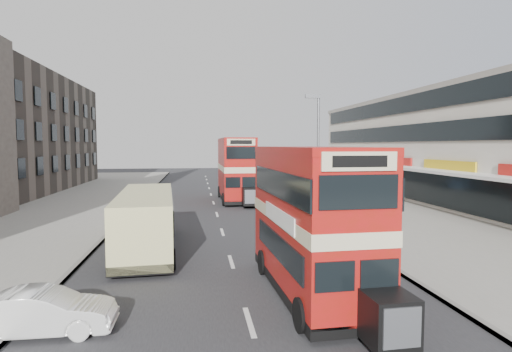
{
  "coord_description": "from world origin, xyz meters",
  "views": [
    {
      "loc": [
        -1.39,
        -9.08,
        4.81
      ],
      "look_at": [
        0.92,
        7.17,
        3.61
      ],
      "focal_mm": 29.63,
      "sensor_mm": 36.0,
      "label": 1
    }
  ],
  "objects_px": {
    "coach": "(146,219)",
    "car_right_a": "(301,208)",
    "car_left_front": "(43,312)",
    "bus_second": "(236,169)",
    "cyclist": "(278,207)",
    "bus_main": "(311,220)",
    "car_right_b": "(281,201)",
    "pedestrian_near": "(361,207)",
    "car_right_c": "(259,186)",
    "street_lamp": "(317,145)"
  },
  "relations": [
    {
      "from": "coach",
      "to": "car_right_a",
      "type": "distance_m",
      "value": 11.68
    },
    {
      "from": "car_left_front",
      "to": "bus_second",
      "type": "bearing_deg",
      "value": -16.01
    },
    {
      "from": "coach",
      "to": "car_right_a",
      "type": "bearing_deg",
      "value": 34.8
    },
    {
      "from": "cyclist",
      "to": "bus_main",
      "type": "bearing_deg",
      "value": -91.51
    },
    {
      "from": "coach",
      "to": "car_left_front",
      "type": "relative_size",
      "value": 2.66
    },
    {
      "from": "bus_main",
      "to": "car_right_b",
      "type": "xyz_separation_m",
      "value": [
        2.7,
        18.34,
        -1.86
      ]
    },
    {
      "from": "cyclist",
      "to": "pedestrian_near",
      "type": "bearing_deg",
      "value": -27.55
    },
    {
      "from": "coach",
      "to": "car_left_front",
      "type": "height_order",
      "value": "coach"
    },
    {
      "from": "bus_main",
      "to": "pedestrian_near",
      "type": "distance_m",
      "value": 13.19
    },
    {
      "from": "coach",
      "to": "pedestrian_near",
      "type": "distance_m",
      "value": 13.19
    },
    {
      "from": "coach",
      "to": "car_right_a",
      "type": "xyz_separation_m",
      "value": [
        9.11,
        7.27,
        -0.76
      ]
    },
    {
      "from": "pedestrian_near",
      "to": "cyclist",
      "type": "relative_size",
      "value": 0.9
    },
    {
      "from": "bus_second",
      "to": "coach",
      "type": "bearing_deg",
      "value": 70.55
    },
    {
      "from": "bus_main",
      "to": "pedestrian_near",
      "type": "bearing_deg",
      "value": -121.41
    },
    {
      "from": "coach",
      "to": "cyclist",
      "type": "distance_m",
      "value": 10.96
    },
    {
      "from": "car_left_front",
      "to": "car_right_b",
      "type": "bearing_deg",
      "value": -26.65
    },
    {
      "from": "car_right_c",
      "to": "cyclist",
      "type": "relative_size",
      "value": 2.11
    },
    {
      "from": "bus_second",
      "to": "cyclist",
      "type": "height_order",
      "value": "bus_second"
    },
    {
      "from": "car_left_front",
      "to": "car_right_a",
      "type": "relative_size",
      "value": 0.75
    },
    {
      "from": "street_lamp",
      "to": "pedestrian_near",
      "type": "height_order",
      "value": "street_lamp"
    },
    {
      "from": "car_right_b",
      "to": "coach",
      "type": "bearing_deg",
      "value": -33.44
    },
    {
      "from": "car_right_b",
      "to": "pedestrian_near",
      "type": "relative_size",
      "value": 2.22
    },
    {
      "from": "bus_main",
      "to": "cyclist",
      "type": "height_order",
      "value": "bus_main"
    },
    {
      "from": "pedestrian_near",
      "to": "bus_second",
      "type": "bearing_deg",
      "value": -99.12
    },
    {
      "from": "cyclist",
      "to": "car_right_c",
      "type": "bearing_deg",
      "value": 92.4
    },
    {
      "from": "car_right_a",
      "to": "pedestrian_near",
      "type": "bearing_deg",
      "value": 51.37
    },
    {
      "from": "car_right_c",
      "to": "street_lamp",
      "type": "bearing_deg",
      "value": 0.07
    },
    {
      "from": "bus_main",
      "to": "car_left_front",
      "type": "bearing_deg",
      "value": 11.63
    },
    {
      "from": "coach",
      "to": "pedestrian_near",
      "type": "relative_size",
      "value": 5.17
    },
    {
      "from": "car_right_c",
      "to": "pedestrian_near",
      "type": "bearing_deg",
      "value": 5.85
    },
    {
      "from": "bus_second",
      "to": "car_right_c",
      "type": "bearing_deg",
      "value": -118.89
    },
    {
      "from": "bus_second",
      "to": "car_right_b",
      "type": "bearing_deg",
      "value": 120.64
    },
    {
      "from": "bus_main",
      "to": "pedestrian_near",
      "type": "relative_size",
      "value": 4.62
    },
    {
      "from": "bus_second",
      "to": "pedestrian_near",
      "type": "xyz_separation_m",
      "value": [
        6.6,
        -11.73,
        -1.69
      ]
    },
    {
      "from": "car_right_b",
      "to": "car_right_c",
      "type": "bearing_deg",
      "value": -175.75
    },
    {
      "from": "street_lamp",
      "to": "coach",
      "type": "relative_size",
      "value": 0.87
    },
    {
      "from": "car_right_a",
      "to": "car_right_b",
      "type": "relative_size",
      "value": 1.17
    },
    {
      "from": "street_lamp",
      "to": "car_right_b",
      "type": "distance_m",
      "value": 6.17
    },
    {
      "from": "bus_main",
      "to": "car_left_front",
      "type": "xyz_separation_m",
      "value": [
        -7.52,
        -1.88,
        -1.84
      ]
    },
    {
      "from": "car_right_a",
      "to": "bus_main",
      "type": "bearing_deg",
      "value": -13.3
    },
    {
      "from": "car_right_c",
      "to": "pedestrian_near",
      "type": "distance_m",
      "value": 17.24
    },
    {
      "from": "car_right_a",
      "to": "car_right_c",
      "type": "bearing_deg",
      "value": -177.85
    },
    {
      "from": "street_lamp",
      "to": "bus_main",
      "type": "distance_m",
      "value": 14.94
    },
    {
      "from": "bus_main",
      "to": "coach",
      "type": "height_order",
      "value": "bus_main"
    },
    {
      "from": "street_lamp",
      "to": "coach",
      "type": "distance_m",
      "value": 13.05
    },
    {
      "from": "bus_main",
      "to": "car_right_c",
      "type": "distance_m",
      "value": 28.44
    },
    {
      "from": "bus_second",
      "to": "coach",
      "type": "relative_size",
      "value": 1.01
    },
    {
      "from": "coach",
      "to": "cyclist",
      "type": "relative_size",
      "value": 4.65
    },
    {
      "from": "car_right_b",
      "to": "cyclist",
      "type": "relative_size",
      "value": 2.0
    },
    {
      "from": "car_right_a",
      "to": "car_right_c",
      "type": "distance_m",
      "value": 14.31
    }
  ]
}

